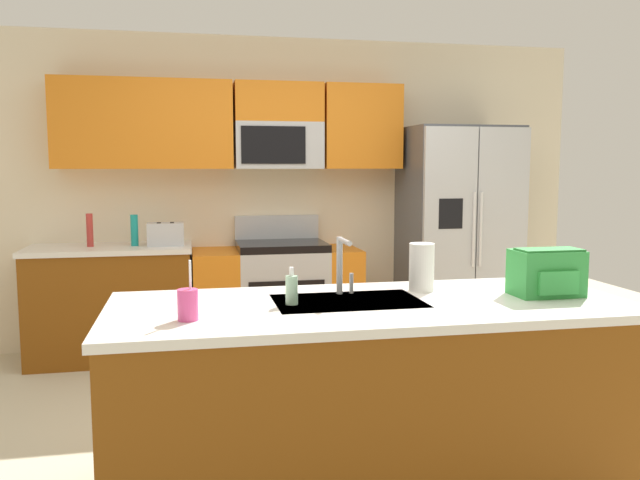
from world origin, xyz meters
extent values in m
plane|color=beige|center=(0.00, 0.00, 0.00)|extent=(9.00, 9.00, 0.00)
cube|color=beige|center=(0.00, 2.15, 1.30)|extent=(5.20, 0.10, 2.60)
cube|color=orange|center=(-1.50, 1.94, 1.85)|extent=(0.70, 0.32, 0.70)
cube|color=orange|center=(-0.81, 1.94, 1.85)|extent=(0.69, 0.32, 0.70)
cube|color=orange|center=(0.62, 1.94, 1.85)|extent=(0.65, 0.32, 0.70)
cube|color=#B7BABF|center=(-0.08, 1.94, 1.69)|extent=(0.72, 0.32, 0.38)
cube|color=black|center=(-0.14, 1.78, 1.69)|extent=(0.52, 0.01, 0.30)
cube|color=orange|center=(-0.08, 1.94, 2.04)|extent=(0.72, 0.32, 0.32)
cube|color=brown|center=(-1.44, 1.80, 0.43)|extent=(1.23, 0.60, 0.86)
cube|color=silver|center=(-1.44, 1.80, 0.88)|extent=(1.26, 0.63, 0.04)
cube|color=#B7BABF|center=(-0.08, 1.80, 0.42)|extent=(0.72, 0.60, 0.84)
cube|color=black|center=(-0.08, 1.50, 0.45)|extent=(0.60, 0.01, 0.36)
cube|color=black|center=(-0.08, 1.80, 0.87)|extent=(0.72, 0.60, 0.06)
cube|color=#B7BABF|center=(-0.08, 2.07, 1.00)|extent=(0.72, 0.06, 0.20)
cube|color=orange|center=(-0.62, 1.80, 0.42)|extent=(0.36, 0.60, 0.84)
cube|color=orange|center=(0.42, 1.80, 0.42)|extent=(0.28, 0.60, 0.84)
cube|color=#4C4F54|center=(1.43, 1.75, 0.93)|extent=(0.90, 0.70, 1.85)
cube|color=#B7BABF|center=(1.21, 1.38, 0.93)|extent=(0.44, 0.04, 1.81)
cube|color=#B7BABF|center=(1.66, 1.38, 0.93)|extent=(0.44, 0.04, 1.81)
cylinder|color=silver|center=(1.40, 1.35, 1.02)|extent=(0.02, 0.02, 0.60)
cylinder|color=silver|center=(1.46, 1.35, 1.02)|extent=(0.02, 0.02, 0.60)
cube|color=black|center=(1.21, 1.36, 1.15)|extent=(0.20, 0.00, 0.24)
cube|color=brown|center=(-0.01, -0.62, 0.43)|extent=(2.34, 0.93, 0.86)
cube|color=silver|center=(-0.01, -0.62, 0.88)|extent=(2.38, 0.97, 0.04)
cube|color=#B7BABF|center=(-0.11, -0.57, 0.89)|extent=(0.68, 0.44, 0.03)
cube|color=#B7BABF|center=(-1.01, 1.75, 0.99)|extent=(0.28, 0.16, 0.18)
cube|color=black|center=(-1.06, 1.75, 1.08)|extent=(0.03, 0.11, 0.01)
cube|color=black|center=(-0.96, 1.75, 1.08)|extent=(0.03, 0.11, 0.01)
cylinder|color=#B2332D|center=(-1.58, 1.80, 1.03)|extent=(0.05, 0.05, 0.26)
cylinder|color=teal|center=(-1.24, 1.79, 1.02)|extent=(0.06, 0.06, 0.24)
cylinder|color=#B7BABF|center=(-0.11, -0.40, 1.04)|extent=(0.03, 0.03, 0.28)
cylinder|color=#B7BABF|center=(-0.11, -0.50, 1.17)|extent=(0.02, 0.20, 0.02)
cylinder|color=#B7BABF|center=(-0.05, -0.40, 0.95)|extent=(0.02, 0.02, 0.10)
cylinder|color=#EA4C93|center=(-0.84, -0.81, 0.96)|extent=(0.08, 0.08, 0.13)
cylinder|color=white|center=(-0.82, -0.81, 1.08)|extent=(0.01, 0.03, 0.14)
cylinder|color=#A5D8B2|center=(-0.38, -0.60, 0.97)|extent=(0.06, 0.06, 0.13)
cylinder|color=white|center=(-0.38, -0.60, 1.05)|extent=(0.02, 0.02, 0.04)
cylinder|color=white|center=(0.31, -0.42, 1.02)|extent=(0.12, 0.12, 0.24)
cube|color=green|center=(0.86, -0.64, 1.01)|extent=(0.32, 0.20, 0.22)
cube|color=#2B8238|center=(0.86, -0.66, 1.11)|extent=(0.30, 0.14, 0.03)
cube|color=green|center=(0.86, -0.74, 0.98)|extent=(0.20, 0.03, 0.11)
camera|label=1|loc=(-0.82, -3.43, 1.52)|focal=36.26mm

